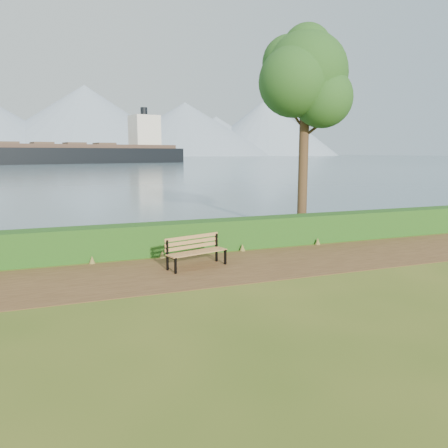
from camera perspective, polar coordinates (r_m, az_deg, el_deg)
name	(u,v)px	position (r m, az deg, el deg)	size (l,w,h in m)	color
ground	(218,271)	(12.12, -0.81, -6.17)	(140.00, 140.00, 0.00)	#445B1A
path	(214,268)	(12.39, -1.28, -5.80)	(40.00, 3.40, 0.01)	#53351C
hedge	(191,237)	(14.42, -4.30, -1.65)	(32.00, 0.85, 1.00)	#144012
water	(67,158)	(271.05, -19.86, 8.11)	(700.00, 510.00, 0.00)	#415C69
mountains	(51,124)	(417.80, -21.66, 12.05)	(585.00, 190.00, 70.00)	#8498B0
bench	(195,249)	(12.47, -3.78, -3.30)	(1.86, 1.00, 0.90)	black
tree	(306,79)	(17.91, 10.63, 18.12)	(4.02, 3.39, 8.10)	#321E14
cargo_ship	(90,154)	(137.33, -17.11, 8.76)	(63.14, 25.01, 19.02)	black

